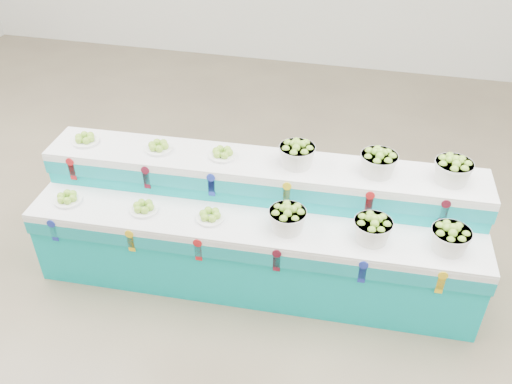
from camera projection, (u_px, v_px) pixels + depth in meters
ground at (160, 272)px, 4.79m from camera, size 10.00×10.00×0.00m
display_stand at (256, 227)px, 4.50m from camera, size 3.70×1.11×1.02m
plate_lower_left at (67, 197)px, 4.41m from camera, size 0.24×0.24×0.09m
plate_lower_mid at (144, 207)px, 4.31m from camera, size 0.24×0.24×0.09m
plate_lower_right at (210, 215)px, 4.22m from camera, size 0.24×0.24×0.09m
basket_lower_left at (287, 218)px, 4.09m from camera, size 0.30×0.30×0.21m
basket_lower_mid at (373, 229)px, 3.99m from camera, size 0.30×0.30×0.21m
basket_lower_right at (450, 238)px, 3.91m from camera, size 0.30×0.30×0.21m
plate_upper_left at (85, 138)px, 4.59m from camera, size 0.24×0.24×0.09m
plate_upper_mid at (158, 146)px, 4.49m from camera, size 0.24×0.24×0.09m
plate_upper_right at (223, 153)px, 4.41m from camera, size 0.24×0.24×0.09m
basket_upper_left at (297, 154)px, 4.27m from camera, size 0.30×0.30×0.21m
basket_upper_mid at (379, 162)px, 4.18m from camera, size 0.30×0.30×0.21m
basket_upper_right at (453, 170)px, 4.09m from camera, size 0.30×0.30×0.21m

